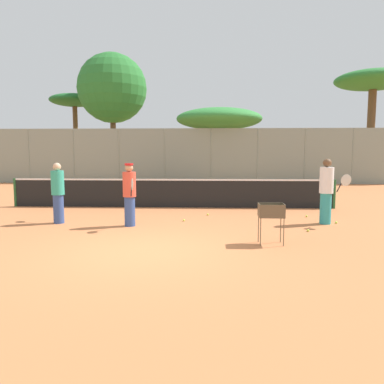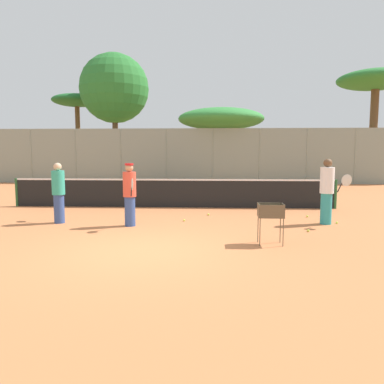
{
  "view_description": "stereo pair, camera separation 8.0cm",
  "coord_description": "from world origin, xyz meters",
  "px_view_note": "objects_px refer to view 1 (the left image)",
  "views": [
    {
      "loc": [
        1.39,
        -7.68,
        2.1
      ],
      "look_at": [
        0.94,
        2.35,
        1.0
      ],
      "focal_mm": 35.0,
      "sensor_mm": 36.0,
      "label": 1
    },
    {
      "loc": [
        1.47,
        -7.67,
        2.1
      ],
      "look_at": [
        0.94,
        2.35,
        1.0
      ],
      "focal_mm": 35.0,
      "sensor_mm": 36.0,
      "label": 2
    }
  ],
  "objects_px": {
    "player_white_outfit": "(130,194)",
    "player_red_cap": "(326,191)",
    "ball_cart": "(271,214)",
    "player_yellow_shirt": "(58,192)",
    "tennis_net": "(172,193)"
  },
  "relations": [
    {
      "from": "player_white_outfit",
      "to": "player_red_cap",
      "type": "bearing_deg",
      "value": 75.72
    },
    {
      "from": "player_white_outfit",
      "to": "ball_cart",
      "type": "height_order",
      "value": "player_white_outfit"
    },
    {
      "from": "player_white_outfit",
      "to": "player_yellow_shirt",
      "type": "bearing_deg",
      "value": -119.06
    },
    {
      "from": "player_red_cap",
      "to": "player_yellow_shirt",
      "type": "xyz_separation_m",
      "value": [
        -7.77,
        -0.24,
        -0.06
      ]
    },
    {
      "from": "ball_cart",
      "to": "player_red_cap",
      "type": "bearing_deg",
      "value": 51.37
    },
    {
      "from": "ball_cart",
      "to": "player_white_outfit",
      "type": "bearing_deg",
      "value": 152.57
    },
    {
      "from": "tennis_net",
      "to": "player_red_cap",
      "type": "xyz_separation_m",
      "value": [
        4.77,
        -2.97,
        0.41
      ]
    },
    {
      "from": "player_yellow_shirt",
      "to": "ball_cart",
      "type": "height_order",
      "value": "player_yellow_shirt"
    },
    {
      "from": "player_red_cap",
      "to": "ball_cart",
      "type": "height_order",
      "value": "player_red_cap"
    },
    {
      "from": "tennis_net",
      "to": "player_white_outfit",
      "type": "xyz_separation_m",
      "value": [
        -0.82,
        -3.55,
        0.36
      ]
    },
    {
      "from": "player_white_outfit",
      "to": "player_red_cap",
      "type": "distance_m",
      "value": 5.62
    },
    {
      "from": "tennis_net",
      "to": "player_white_outfit",
      "type": "distance_m",
      "value": 3.66
    },
    {
      "from": "player_red_cap",
      "to": "player_yellow_shirt",
      "type": "height_order",
      "value": "player_red_cap"
    },
    {
      "from": "player_yellow_shirt",
      "to": "tennis_net",
      "type": "bearing_deg",
      "value": -68.56
    },
    {
      "from": "tennis_net",
      "to": "ball_cart",
      "type": "distance_m",
      "value": 6.12
    }
  ]
}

